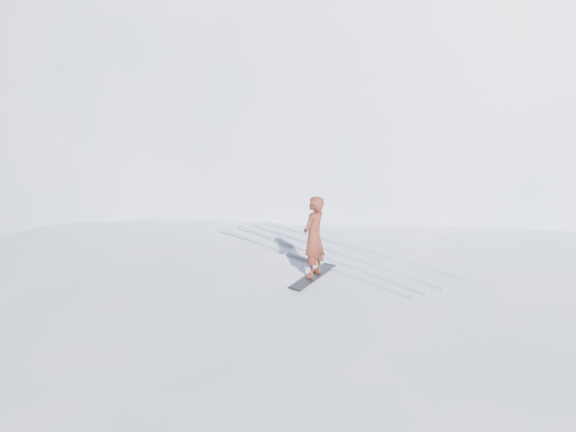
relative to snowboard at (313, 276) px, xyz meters
name	(u,v)px	position (x,y,z in m)	size (l,w,h in m)	color
near_ridge	(390,350)	(2.22, -0.17, -2.41)	(36.00, 28.00, 4.80)	white
summit_peak	(389,142)	(23.22, 22.83, -2.41)	(60.00, 56.00, 56.00)	white
peak_shoulder	(303,175)	(11.22, 16.83, -2.41)	(28.00, 24.00, 18.00)	white
wind_bumps	(364,388)	(0.66, -1.05, -2.41)	(16.00, 14.40, 1.00)	white
snowboard	(313,276)	(0.00, 0.00, 0.00)	(1.58, 0.30, 0.03)	black
snowboarder	(314,237)	(0.00, 0.00, 0.89)	(0.64, 0.42, 1.75)	maroon
board_tracks	(327,252)	(1.11, 0.99, 0.01)	(2.90, 5.91, 0.04)	silver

